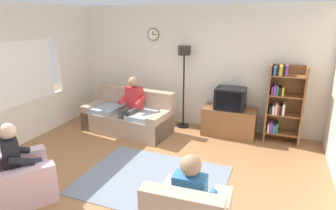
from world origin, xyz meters
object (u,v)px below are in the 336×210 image
couch (128,117)px  person_in_right_armchair (192,195)px  armchair_near_window (16,180)px  tv_stand (229,121)px  tv (230,98)px  floor_lamp (184,64)px  person_in_left_armchair (19,158)px  person_on_couch (132,103)px  bookshelf (282,102)px

couch → person_in_right_armchair: bearing=-49.5°
armchair_near_window → tv_stand: bearing=55.3°
tv → floor_lamp: 1.24m
armchair_near_window → person_in_right_armchair: 2.51m
person_in_right_armchair → tv: bearing=92.8°
person_in_left_armchair → person_on_couch: bearing=82.8°
tv → person_in_right_armchair: 3.24m
bookshelf → person_on_couch: 3.06m
tv_stand → floor_lamp: bearing=174.7°
armchair_near_window → person_in_left_armchair: person_in_left_armchair is taller
bookshelf → person_in_left_armchair: size_ratio=1.39×
floor_lamp → person_in_right_armchair: floor_lamp is taller
tv → person_in_right_armchair: bearing=-87.2°
tv_stand → couch: bearing=-164.2°
person_in_left_armchair → person_in_right_armchair: size_ratio=1.00×
floor_lamp → person_on_couch: floor_lamp is taller
bookshelf → person_in_left_armchair: bookshelf is taller
tv_stand → person_in_right_armchair: (0.16, -3.25, 0.31)m
floor_lamp → person_in_right_armchair: 3.66m
couch → floor_lamp: (1.04, 0.69, 1.14)m
bookshelf → floor_lamp: floor_lamp is taller
armchair_near_window → person_in_left_armchair: bearing=55.3°
person_on_couch → person_in_left_armchair: person_on_couch is taller
tv → armchair_near_window: size_ratio=0.51×
bookshelf → tv: bearing=-174.7°
tv → bookshelf: bookshelf is taller
couch → tv_stand: 2.19m
couch → tv_stand: couch is taller
person_on_couch → floor_lamp: bearing=42.2°
tv → bookshelf: bearing=5.3°
tv → person_in_right_armchair: (0.16, -3.22, -0.21)m
armchair_near_window → person_on_couch: person_on_couch is taller
armchair_near_window → person_on_couch: 2.71m
person_on_couch → armchair_near_window: bearing=-98.1°
person_in_left_armchair → person_in_right_armchair: same height
bookshelf → armchair_near_window: 4.81m
couch → armchair_near_window: 2.77m
couch → bookshelf: (3.11, 0.66, 0.50)m
tv_stand → person_on_couch: person_on_couch is taller
tv → armchair_near_window: 4.10m
floor_lamp → person_in_left_armchair: 3.70m
person_in_left_armchair → bookshelf: bearing=45.6°
couch → person_in_left_armchair: person_in_left_armchair is taller
floor_lamp → person_in_right_armchair: bearing=-70.0°
couch → person_on_couch: (0.16, -0.11, 0.39)m
person_in_right_armchair → tv_stand: bearing=92.8°
tv_stand → armchair_near_window: 4.09m
bookshelf → armchair_near_window: bookshelf is taller
bookshelf → floor_lamp: (-2.07, 0.03, 0.63)m
couch → person_in_right_armchair: 3.50m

